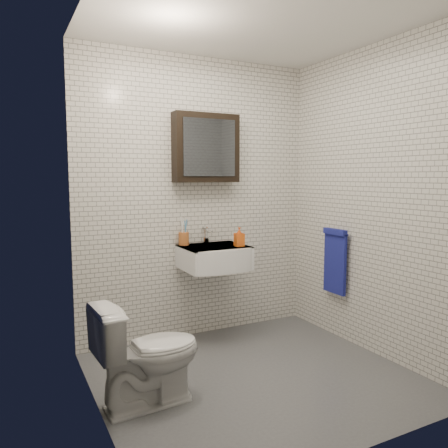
# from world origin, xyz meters

# --- Properties ---
(ground) EXTENTS (2.20, 2.00, 0.01)m
(ground) POSITION_xyz_m (0.00, 0.00, 0.01)
(ground) COLOR #4C4D53
(ground) RESTS_ON ground
(room_shell) EXTENTS (2.22, 2.02, 2.51)m
(room_shell) POSITION_xyz_m (0.00, 0.00, 1.47)
(room_shell) COLOR silver
(room_shell) RESTS_ON ground
(washbasin) EXTENTS (0.55, 0.50, 0.20)m
(washbasin) POSITION_xyz_m (0.05, 0.73, 0.76)
(washbasin) COLOR white
(washbasin) RESTS_ON room_shell
(faucet) EXTENTS (0.06, 0.20, 0.15)m
(faucet) POSITION_xyz_m (0.05, 0.93, 0.92)
(faucet) COLOR silver
(faucet) RESTS_ON washbasin
(mirror_cabinet) EXTENTS (0.60, 0.15, 0.60)m
(mirror_cabinet) POSITION_xyz_m (0.05, 0.93, 1.70)
(mirror_cabinet) COLOR black
(mirror_cabinet) RESTS_ON room_shell
(towel_rail) EXTENTS (0.09, 0.30, 0.58)m
(towel_rail) POSITION_xyz_m (1.04, 0.35, 0.72)
(towel_rail) COLOR silver
(towel_rail) RESTS_ON room_shell
(toothbrush_cup) EXTENTS (0.10, 0.10, 0.25)m
(toothbrush_cup) POSITION_xyz_m (-0.16, 0.94, 0.91)
(toothbrush_cup) COLOR #AE5D2B
(toothbrush_cup) RESTS_ON washbasin
(soap_bottle) EXTENTS (0.08, 0.08, 0.17)m
(soap_bottle) POSITION_xyz_m (0.23, 0.65, 0.93)
(soap_bottle) COLOR orange
(soap_bottle) RESTS_ON washbasin
(toilet) EXTENTS (0.69, 0.43, 0.68)m
(toilet) POSITION_xyz_m (-0.80, -0.02, 0.34)
(toilet) COLOR white
(toilet) RESTS_ON ground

